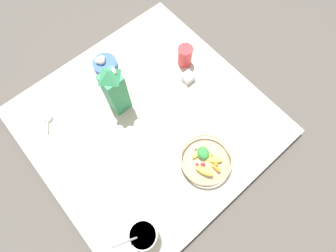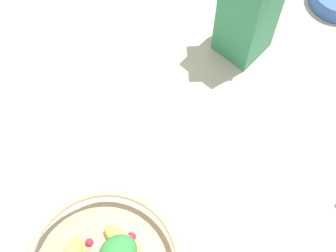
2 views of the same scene
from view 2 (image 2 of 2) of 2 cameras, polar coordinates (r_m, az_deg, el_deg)
ground_plane at (r=0.89m, az=4.97°, el=0.64°), size 6.00×6.00×0.00m
countertop at (r=0.87m, az=5.08°, el=1.27°), size 1.04×1.04×0.04m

